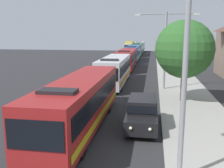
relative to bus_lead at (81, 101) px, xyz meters
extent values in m
cube|color=maroon|center=(0.00, 0.02, 0.01)|extent=(2.50, 12.23, 2.70)
cube|color=black|center=(1.27, 0.02, 0.36)|extent=(0.04, 11.25, 1.00)
cube|color=black|center=(-1.27, 0.02, 0.36)|extent=(0.04, 11.25, 1.00)
cube|color=black|center=(0.00, -6.11, 0.31)|extent=(2.30, 0.04, 1.20)
cube|color=gold|center=(1.28, 0.02, -0.79)|extent=(0.03, 11.62, 0.36)
cube|color=black|center=(0.00, -3.65, 1.44)|extent=(1.75, 0.90, 0.16)
cylinder|color=black|center=(1.10, -3.77, -1.19)|extent=(0.28, 1.00, 1.00)
cylinder|color=black|center=(-1.10, -3.77, -1.19)|extent=(0.28, 1.00, 1.00)
cylinder|color=black|center=(1.10, 3.39, -1.19)|extent=(0.28, 1.00, 1.00)
cylinder|color=black|center=(-1.10, 3.39, -1.19)|extent=(0.28, 1.00, 1.00)
cube|color=silver|center=(0.00, 13.71, 0.01)|extent=(2.50, 10.84, 2.70)
cube|color=black|center=(1.27, 13.71, 0.36)|extent=(0.04, 9.97, 1.00)
cube|color=black|center=(-1.27, 13.71, 0.36)|extent=(0.04, 9.97, 1.00)
cube|color=black|center=(0.00, 8.27, 0.31)|extent=(2.30, 0.04, 1.20)
cube|color=orange|center=(1.28, 13.71, -0.79)|extent=(0.03, 10.30, 0.36)
cube|color=black|center=(0.00, 10.46, 1.44)|extent=(1.75, 0.90, 0.16)
cylinder|color=black|center=(1.10, 10.35, -1.19)|extent=(0.28, 1.00, 1.00)
cylinder|color=black|center=(-1.10, 10.35, -1.19)|extent=(0.28, 1.00, 1.00)
cylinder|color=black|center=(1.10, 16.69, -1.19)|extent=(0.28, 1.00, 1.00)
cylinder|color=black|center=(-1.10, 16.69, -1.19)|extent=(0.28, 1.00, 1.00)
cube|color=maroon|center=(0.00, 26.30, 0.01)|extent=(2.50, 10.98, 2.70)
cube|color=black|center=(1.27, 26.30, 0.36)|extent=(0.04, 10.10, 1.00)
cube|color=black|center=(-1.27, 26.30, 0.36)|extent=(0.04, 10.10, 1.00)
cube|color=black|center=(0.00, 20.79, 0.31)|extent=(2.30, 0.04, 1.20)
cube|color=black|center=(1.28, 26.30, -0.79)|extent=(0.03, 10.43, 0.36)
cube|color=black|center=(0.00, 23.00, 1.44)|extent=(1.75, 0.90, 0.16)
cylinder|color=black|center=(1.10, 22.89, -1.19)|extent=(0.28, 1.00, 1.00)
cylinder|color=black|center=(-1.10, 22.89, -1.19)|extent=(0.28, 1.00, 1.00)
cylinder|color=black|center=(1.10, 29.31, -1.19)|extent=(0.28, 1.00, 1.00)
cylinder|color=black|center=(-1.10, 29.31, -1.19)|extent=(0.28, 1.00, 1.00)
cube|color=#284C8C|center=(0.00, 38.98, 0.01)|extent=(2.50, 11.84, 2.70)
cube|color=black|center=(1.27, 38.98, 0.36)|extent=(0.04, 10.90, 1.00)
cube|color=black|center=(-1.27, 38.98, 0.36)|extent=(0.04, 10.90, 1.00)
cube|color=black|center=(0.00, 33.04, 0.31)|extent=(2.30, 0.04, 1.20)
cube|color=gold|center=(1.28, 38.98, -0.79)|extent=(0.03, 11.25, 0.36)
cube|color=black|center=(0.00, 35.43, 1.44)|extent=(1.75, 0.90, 0.16)
cylinder|color=black|center=(1.10, 35.31, -1.19)|extent=(0.28, 1.00, 1.00)
cylinder|color=black|center=(-1.10, 35.31, -1.19)|extent=(0.28, 1.00, 1.00)
cylinder|color=black|center=(1.10, 42.24, -1.19)|extent=(0.28, 1.00, 1.00)
cylinder|color=black|center=(-1.10, 42.24, -1.19)|extent=(0.28, 1.00, 1.00)
cube|color=#33724C|center=(0.00, 52.70, 0.01)|extent=(2.50, 11.22, 2.70)
cube|color=black|center=(1.27, 52.70, 0.36)|extent=(0.04, 10.32, 1.00)
cube|color=black|center=(-1.27, 52.70, 0.36)|extent=(0.04, 10.32, 1.00)
cube|color=black|center=(0.00, 47.07, 0.31)|extent=(2.30, 0.04, 1.20)
cube|color=navy|center=(1.28, 52.70, -0.79)|extent=(0.03, 10.66, 0.36)
cube|color=black|center=(0.00, 49.34, 1.44)|extent=(1.75, 0.90, 0.16)
cylinder|color=black|center=(1.10, 49.22, -1.19)|extent=(0.28, 1.00, 1.00)
cylinder|color=black|center=(-1.10, 49.22, -1.19)|extent=(0.28, 1.00, 1.00)
cylinder|color=black|center=(1.10, 55.79, -1.19)|extent=(0.28, 1.00, 1.00)
cylinder|color=black|center=(-1.10, 55.79, -1.19)|extent=(0.28, 1.00, 1.00)
cube|color=silver|center=(0.00, 65.56, 0.01)|extent=(2.50, 11.13, 2.70)
cube|color=black|center=(1.27, 65.56, 0.36)|extent=(0.04, 10.24, 1.00)
cube|color=black|center=(-1.27, 65.56, 0.36)|extent=(0.04, 10.24, 1.00)
cube|color=black|center=(0.00, 59.97, 0.31)|extent=(2.30, 0.04, 1.20)
cube|color=black|center=(1.28, 65.56, -0.79)|extent=(0.03, 10.57, 0.36)
cube|color=black|center=(0.00, 62.22, 1.44)|extent=(1.75, 0.90, 0.16)
cylinder|color=black|center=(1.10, 62.11, -1.19)|extent=(0.28, 1.00, 1.00)
cylinder|color=black|center=(-1.10, 62.11, -1.19)|extent=(0.28, 1.00, 1.00)
cylinder|color=black|center=(1.10, 68.62, -1.19)|extent=(0.28, 1.00, 1.00)
cylinder|color=black|center=(-1.10, 68.62, -1.19)|extent=(0.28, 1.00, 1.00)
cube|color=black|center=(3.70, 0.55, -0.99)|extent=(1.84, 4.45, 0.80)
cube|color=black|center=(3.70, 0.70, -0.19)|extent=(1.62, 2.58, 0.80)
cube|color=black|center=(3.70, 0.70, -0.19)|extent=(1.66, 2.67, 0.44)
sphere|color=#F9EFCC|center=(3.19, -1.69, -0.89)|extent=(0.18, 0.18, 0.18)
sphere|color=#F9EFCC|center=(4.20, -1.69, -0.89)|extent=(0.18, 0.18, 0.18)
cylinder|color=black|center=(2.88, -0.83, -1.34)|extent=(0.22, 0.70, 0.70)
cylinder|color=black|center=(4.52, -0.83, -1.34)|extent=(0.22, 0.70, 0.70)
cylinder|color=black|center=(2.88, 1.93, -1.34)|extent=(0.22, 0.70, 0.70)
cylinder|color=black|center=(4.52, 1.93, -1.34)|extent=(0.22, 0.70, 0.70)
cube|color=#B7B7BC|center=(-3.30, 62.49, -0.24)|extent=(2.30, 1.80, 2.20)
cube|color=gold|center=(-3.30, 66.46, 0.11)|extent=(2.35, 6.13, 2.70)
cube|color=black|center=(-3.30, 61.57, 0.06)|extent=(2.07, 0.04, 0.90)
cylinder|color=black|center=(-4.33, 62.49, -1.24)|extent=(0.26, 0.90, 0.90)
cylinder|color=black|center=(-2.27, 62.49, -1.24)|extent=(0.26, 0.90, 0.90)
cylinder|color=black|center=(-4.33, 67.74, -1.24)|extent=(0.26, 0.90, 0.90)
cylinder|color=black|center=(-2.27, 67.74, -1.24)|extent=(0.26, 0.90, 0.90)
cylinder|color=gray|center=(5.40, -5.07, 2.54)|extent=(0.20, 0.20, 8.16)
cylinder|color=gray|center=(5.40, 11.69, 2.26)|extent=(0.20, 0.20, 7.60)
cylinder|color=gray|center=(4.00, 11.69, 5.86)|extent=(2.79, 0.10, 0.10)
cube|color=silver|center=(2.61, 11.69, 5.78)|extent=(0.56, 0.28, 0.16)
cylinder|color=gray|center=(6.79, 11.69, 5.86)|extent=(2.79, 0.10, 0.10)
cube|color=silver|center=(8.19, 11.69, 5.78)|extent=(0.56, 0.28, 0.16)
cylinder|color=#4C3823|center=(6.72, 7.06, -0.34)|extent=(0.32, 0.32, 2.41)
sphere|color=#2D6028|center=(6.72, 7.06, 2.76)|extent=(4.72, 4.72, 4.72)
camera|label=1|loc=(4.27, -14.51, 4.05)|focal=41.24mm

